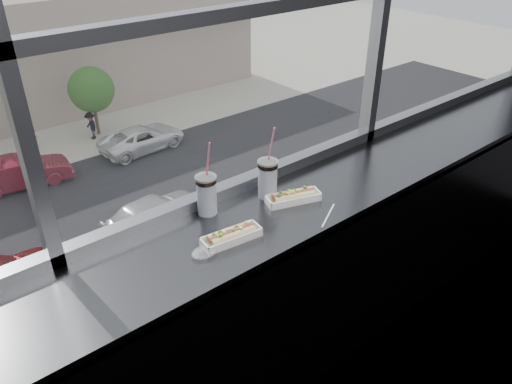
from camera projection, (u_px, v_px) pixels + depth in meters
wall_back_lower at (244, 268)px, 2.93m from camera, size 6.00×0.00×6.00m
counter at (277, 214)px, 2.48m from camera, size 6.00×0.55×0.06m
counter_fascia at (307, 319)px, 2.58m from camera, size 6.00×0.04×1.04m
hotdog_tray_left at (231, 235)px, 2.23m from camera, size 0.29×0.12×0.07m
hotdog_tray_right at (293, 197)px, 2.52m from camera, size 0.29×0.18×0.07m
soda_cup_left at (207, 193)px, 2.39m from camera, size 0.10×0.10×0.38m
soda_cup_right at (268, 177)px, 2.52m from camera, size 0.11×0.11×0.39m
loose_straw at (328, 215)px, 2.41m from camera, size 0.19×0.11×0.01m
wrapper at (204, 252)px, 2.15m from camera, size 0.11×0.08×0.03m
car_far_c at (142, 135)px, 30.17m from camera, size 2.77×5.99×1.95m
car_near_d at (153, 208)px, 22.76m from camera, size 3.59×7.08×2.27m
car_far_b at (20, 168)px, 26.21m from camera, size 3.64×6.95×2.21m
pedestrian_c at (32, 134)px, 30.48m from camera, size 0.61×0.81×1.83m
pedestrian_d at (91, 123)px, 31.52m from camera, size 0.71×0.95×2.13m
tree_right at (91, 90)px, 31.20m from camera, size 2.87×2.87×4.48m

